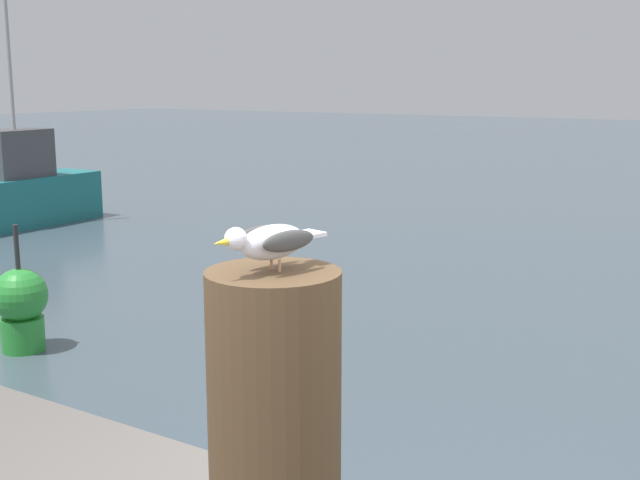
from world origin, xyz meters
name	(u,v)px	position (x,y,z in m)	size (l,w,h in m)	color
mooring_post	(275,425)	(-0.34, -0.51, 1.75)	(0.40, 0.40, 0.94)	#4C3823
seagull	(271,241)	(-0.34, -0.52, 2.31)	(0.18, 0.39, 0.14)	tan
channel_buoy	(21,306)	(-5.98, 2.80, 0.48)	(0.56, 0.56, 1.33)	green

